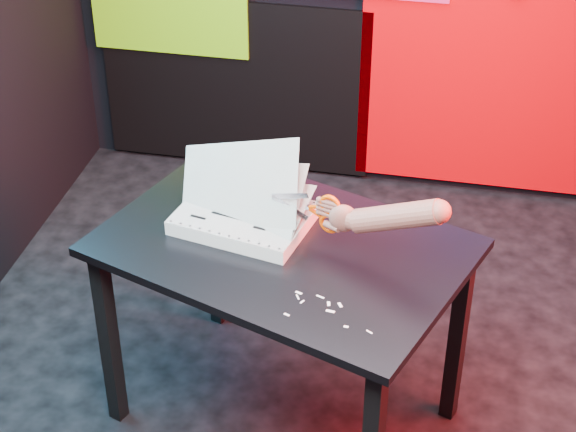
# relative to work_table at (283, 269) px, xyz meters

# --- Properties ---
(room) EXTENTS (3.01, 3.01, 2.71)m
(room) POSITION_rel_work_table_xyz_m (0.17, 0.16, 0.70)
(room) COLOR black
(room) RESTS_ON ground
(work_table) EXTENTS (1.30, 1.08, 0.75)m
(work_table) POSITION_rel_work_table_xyz_m (0.00, 0.00, 0.00)
(work_table) COLOR black
(work_table) RESTS_ON ground
(printout_stack) EXTENTS (0.46, 0.38, 0.31)m
(printout_stack) POSITION_rel_work_table_xyz_m (-0.15, 0.08, 0.13)
(printout_stack) COLOR white
(printout_stack) RESTS_ON work_table
(scissors) EXTENTS (0.23, 0.08, 0.14)m
(scissors) POSITION_rel_work_table_xyz_m (0.13, 0.00, 0.23)
(scissors) COLOR #ABB0BD
(scissors) RESTS_ON printout_stack
(hand_forearm) EXTENTS (0.40, 0.16, 0.20)m
(hand_forearm) POSITION_rel_work_table_xyz_m (0.33, -0.06, 0.29)
(hand_forearm) COLOR brown
(hand_forearm) RESTS_ON work_table
(paper_clippings) EXTENTS (0.26, 0.15, 0.00)m
(paper_clippings) POSITION_rel_work_table_xyz_m (0.18, -0.28, 0.10)
(paper_clippings) COLOR white
(paper_clippings) RESTS_ON work_table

